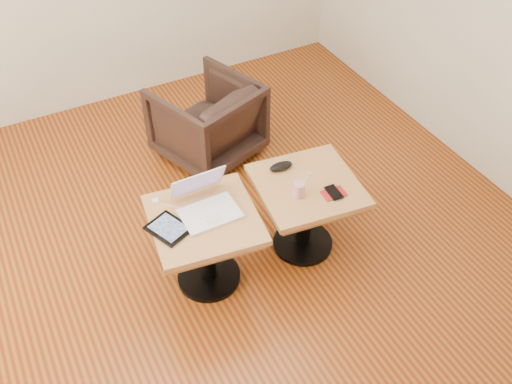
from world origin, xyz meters
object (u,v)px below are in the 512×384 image
side_table_right (306,200)px  armchair (207,121)px  side_table_left (205,234)px  laptop (206,203)px  striped_cup (299,189)px

side_table_right → armchair: size_ratio=0.97×
side_table_left → laptop: laptop is taller
side_table_left → laptop: bearing=61.4°
side_table_right → laptop: size_ratio=2.03×
laptop → side_table_left: bearing=-126.6°
laptop → armchair: laptop is taller
side_table_right → striped_cup: bearing=-141.6°
side_table_left → armchair: size_ratio=0.98×
side_table_left → laptop: 0.19m
striped_cup → armchair: size_ratio=0.13×
side_table_left → striped_cup: striped_cup is taller
side_table_right → striped_cup: (-0.10, -0.06, 0.18)m
laptop → striped_cup: laptop is taller
side_table_right → striped_cup: striped_cup is taller
side_table_left → side_table_right: 0.67m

